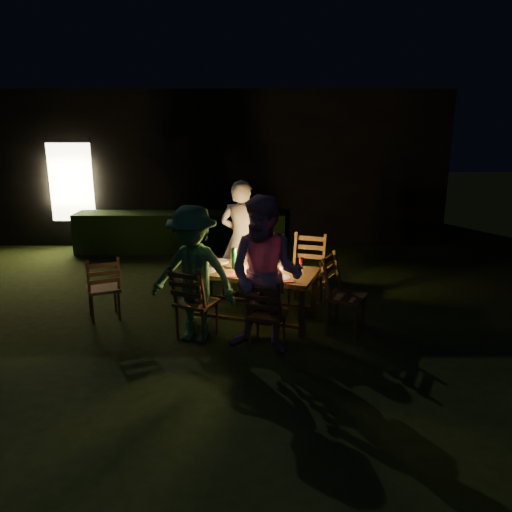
{
  "coord_description": "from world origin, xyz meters",
  "views": [
    {
      "loc": [
        1.04,
        -6.16,
        2.59
      ],
      "look_at": [
        1.03,
        0.35,
        0.82
      ],
      "focal_mm": 35.0,
      "sensor_mm": 36.0,
      "label": 1
    }
  ],
  "objects_px": {
    "chair_near_right": "(267,326)",
    "bottle_bucket_b": "(253,220)",
    "chair_end": "(344,308)",
    "bottle_bucket_a": "(247,221)",
    "chair_far_left": "(241,277)",
    "chair_spare": "(104,299)",
    "dining_table": "(252,275)",
    "person_opp_left": "(193,275)",
    "side_table": "(250,234)",
    "ice_bucket": "(250,223)",
    "person_house_side": "(242,240)",
    "person_opp_right": "(266,276)",
    "chair_far_right": "(306,284)",
    "lantern": "(257,258)",
    "bottle_table": "(234,258)",
    "chair_near_left": "(196,315)"
  },
  "relations": [
    {
      "from": "chair_end",
      "to": "side_table",
      "type": "relative_size",
      "value": 1.36
    },
    {
      "from": "chair_far_right",
      "to": "side_table",
      "type": "height_order",
      "value": "chair_far_right"
    },
    {
      "from": "ice_bucket",
      "to": "dining_table",
      "type": "bearing_deg",
      "value": -88.63
    },
    {
      "from": "dining_table",
      "to": "bottle_bucket_b",
      "type": "distance_m",
      "value": 2.31
    },
    {
      "from": "dining_table",
      "to": "side_table",
      "type": "relative_size",
      "value": 2.44
    },
    {
      "from": "chair_far_left",
      "to": "person_opp_left",
      "type": "bearing_deg",
      "value": 95.5
    },
    {
      "from": "bottle_table",
      "to": "person_opp_right",
      "type": "bearing_deg",
      "value": -68.34
    },
    {
      "from": "chair_near_right",
      "to": "person_opp_right",
      "type": "xyz_separation_m",
      "value": [
        -0.02,
        -0.05,
        0.63
      ]
    },
    {
      "from": "person_opp_left",
      "to": "chair_far_right",
      "type": "bearing_deg",
      "value": 57.87
    },
    {
      "from": "chair_near_right",
      "to": "chair_end",
      "type": "xyz_separation_m",
      "value": [
        0.99,
        0.48,
        0.03
      ]
    },
    {
      "from": "chair_spare",
      "to": "side_table",
      "type": "height_order",
      "value": "chair_spare"
    },
    {
      "from": "chair_spare",
      "to": "lantern",
      "type": "relative_size",
      "value": 2.65
    },
    {
      "from": "dining_table",
      "to": "person_opp_left",
      "type": "xyz_separation_m",
      "value": [
        -0.69,
        -0.63,
        0.2
      ]
    },
    {
      "from": "chair_far_left",
      "to": "bottle_bucket_b",
      "type": "xyz_separation_m",
      "value": [
        0.17,
        1.41,
        0.6
      ]
    },
    {
      "from": "ice_bucket",
      "to": "chair_spare",
      "type": "bearing_deg",
      "value": -131.02
    },
    {
      "from": "chair_near_right",
      "to": "side_table",
      "type": "bearing_deg",
      "value": 111.58
    },
    {
      "from": "chair_far_left",
      "to": "bottle_bucket_a",
      "type": "distance_m",
      "value": 1.46
    },
    {
      "from": "side_table",
      "to": "chair_spare",
      "type": "bearing_deg",
      "value": -131.02
    },
    {
      "from": "dining_table",
      "to": "person_house_side",
      "type": "xyz_separation_m",
      "value": [
        -0.16,
        0.92,
        0.26
      ]
    },
    {
      "from": "chair_far_right",
      "to": "chair_spare",
      "type": "relative_size",
      "value": 1.14
    },
    {
      "from": "person_opp_right",
      "to": "side_table",
      "type": "distance_m",
      "value": 3.18
    },
    {
      "from": "dining_table",
      "to": "ice_bucket",
      "type": "xyz_separation_m",
      "value": [
        -0.05,
        2.25,
        0.24
      ]
    },
    {
      "from": "chair_far_left",
      "to": "bottle_bucket_a",
      "type": "height_order",
      "value": "bottle_bucket_a"
    },
    {
      "from": "lantern",
      "to": "chair_near_right",
      "type": "bearing_deg",
      "value": -82.76
    },
    {
      "from": "ice_bucket",
      "to": "bottle_bucket_a",
      "type": "distance_m",
      "value": 0.08
    },
    {
      "from": "chair_near_left",
      "to": "person_opp_left",
      "type": "xyz_separation_m",
      "value": [
        -0.01,
        -0.05,
        0.53
      ]
    },
    {
      "from": "person_opp_right",
      "to": "chair_end",
      "type": "bearing_deg",
      "value": 46.57
    },
    {
      "from": "chair_far_left",
      "to": "chair_spare",
      "type": "height_order",
      "value": "chair_far_left"
    },
    {
      "from": "chair_near_right",
      "to": "bottle_bucket_b",
      "type": "bearing_deg",
      "value": 110.62
    },
    {
      "from": "person_opp_left",
      "to": "person_house_side",
      "type": "bearing_deg",
      "value": 90.0
    },
    {
      "from": "chair_end",
      "to": "bottle_bucket_a",
      "type": "distance_m",
      "value": 2.96
    },
    {
      "from": "chair_far_right",
      "to": "bottle_bucket_b",
      "type": "bearing_deg",
      "value": -47.49
    },
    {
      "from": "chair_spare",
      "to": "lantern",
      "type": "height_order",
      "value": "lantern"
    },
    {
      "from": "bottle_table",
      "to": "ice_bucket",
      "type": "bearing_deg",
      "value": 85.17
    },
    {
      "from": "chair_far_left",
      "to": "chair_spare",
      "type": "distance_m",
      "value": 2.0
    },
    {
      "from": "bottle_table",
      "to": "chair_far_left",
      "type": "bearing_deg",
      "value": 85.57
    },
    {
      "from": "chair_far_right",
      "to": "chair_spare",
      "type": "height_order",
      "value": "chair_far_right"
    },
    {
      "from": "chair_far_left",
      "to": "person_house_side",
      "type": "height_order",
      "value": "person_house_side"
    },
    {
      "from": "chair_near_right",
      "to": "chair_end",
      "type": "bearing_deg",
      "value": 43.25
    },
    {
      "from": "chair_end",
      "to": "person_opp_left",
      "type": "xyz_separation_m",
      "value": [
        -1.85,
        -0.24,
        0.52
      ]
    },
    {
      "from": "person_opp_right",
      "to": "bottle_bucket_a",
      "type": "bearing_deg",
      "value": 113.67
    },
    {
      "from": "lantern",
      "to": "bottle_table",
      "type": "xyz_separation_m",
      "value": [
        -0.3,
        0.05,
        -0.02
      ]
    },
    {
      "from": "side_table",
      "to": "ice_bucket",
      "type": "distance_m",
      "value": 0.2
    },
    {
      "from": "chair_near_right",
      "to": "chair_far_left",
      "type": "distance_m",
      "value": 1.78
    },
    {
      "from": "person_opp_right",
      "to": "bottle_table",
      "type": "height_order",
      "value": "person_opp_right"
    },
    {
      "from": "person_opp_right",
      "to": "dining_table",
      "type": "bearing_deg",
      "value": 118.76
    },
    {
      "from": "dining_table",
      "to": "bottle_bucket_b",
      "type": "relative_size",
      "value": 5.76
    },
    {
      "from": "chair_spare",
      "to": "bottle_bucket_b",
      "type": "height_order",
      "value": "bottle_bucket_b"
    },
    {
      "from": "person_opp_right",
      "to": "person_opp_left",
      "type": "distance_m",
      "value": 0.9
    },
    {
      "from": "chair_near_right",
      "to": "person_house_side",
      "type": "bearing_deg",
      "value": 118.05
    }
  ]
}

